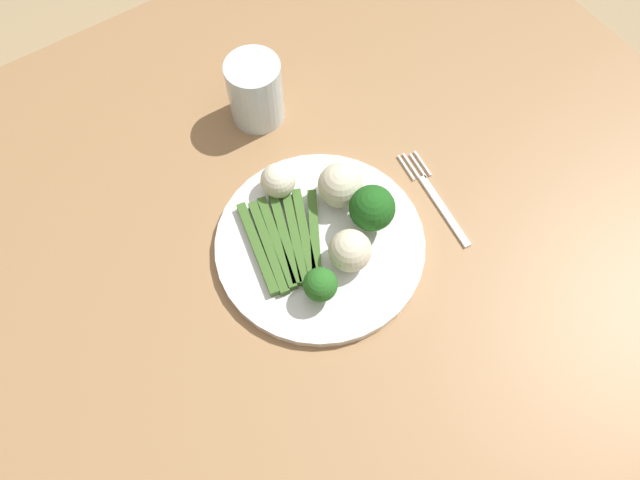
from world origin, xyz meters
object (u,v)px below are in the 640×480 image
cauliflower_mid (350,251)px  cauliflower_near_center (340,185)px  fork (434,196)px  cauliflower_near_fork (278,180)px  asparagus_bundle (286,240)px  plate (320,244)px  broccoli_left (372,209)px  broccoli_back_right (320,285)px  dining_table (329,252)px  water_glass (255,91)px

cauliflower_mid → cauliflower_near_center: (0.04, 0.08, 0.00)m
fork → cauliflower_near_fork: bearing=63.1°
asparagus_bundle → cauliflower_near_center: 0.10m
plate → asparagus_bundle: size_ratio=1.76×
broccoli_left → broccoli_back_right: size_ratio=1.39×
broccoli_left → broccoli_back_right: (-0.11, -0.05, -0.01)m
dining_table → broccoli_left: size_ratio=15.72×
water_glass → plate: bearing=-101.0°
plate → asparagus_bundle: (-0.04, 0.02, 0.01)m
cauliflower_near_center → fork: 0.14m
cauliflower_near_fork → asparagus_bundle: bearing=-115.7°
plate → cauliflower_near_center: (0.06, 0.04, 0.04)m
cauliflower_near_fork → fork: size_ratio=0.28×
cauliflower_near_fork → water_glass: bearing=70.7°
dining_table → cauliflower_near_center: 0.15m
broccoli_left → water_glass: bearing=95.5°
asparagus_bundle → cauliflower_near_fork: bearing=-7.3°
cauliflower_near_fork → cauliflower_near_center: cauliflower_near_center is taller
plate → broccoli_left: (0.07, -0.01, 0.05)m
broccoli_left → fork: (0.10, -0.01, -0.05)m
cauliflower_near_center → water_glass: 0.19m
asparagus_bundle → cauliflower_near_fork: 0.08m
cauliflower_mid → cauliflower_near_fork: (-0.02, 0.14, -0.00)m
broccoli_back_right → fork: (0.21, 0.04, -0.04)m
fork → plate: bearing=89.6°
asparagus_bundle → broccoli_back_right: broccoli_back_right is taller
asparagus_bundle → water_glass: water_glass is taller
cauliflower_near_center → dining_table: bearing=-152.1°
cauliflower_near_fork → water_glass: (0.05, 0.14, 0.01)m
cauliflower_near_fork → fork: cauliflower_near_fork is taller
broccoli_left → water_glass: size_ratio=0.71×
broccoli_left → cauliflower_near_fork: 0.13m
cauliflower_near_center → water_glass: size_ratio=0.59×
dining_table → fork: size_ratio=6.83×
broccoli_left → cauliflower_near_center: (-0.01, 0.06, -0.01)m
plate → cauliflower_near_center: bearing=34.8°
broccoli_left → cauliflower_near_fork: bearing=122.8°
water_glass → asparagus_bundle: bearing=-111.6°
broccoli_back_right → water_glass: water_glass is taller
broccoli_back_right → broccoli_left: bearing=23.0°
cauliflower_near_fork → cauliflower_near_center: bearing=-41.6°
cauliflower_near_fork → cauliflower_near_center: size_ratio=0.79×
cauliflower_mid → cauliflower_near_center: bearing=62.9°
cauliflower_mid → fork: (0.16, 0.02, -0.04)m
asparagus_bundle → fork: 0.22m
plate → asparagus_bundle: asparagus_bundle is taller
asparagus_bundle → broccoli_back_right: 0.09m
water_glass → broccoli_left: bearing=-84.5°
asparagus_bundle → fork: size_ratio=0.94×
broccoli_back_right → fork: bearing=9.9°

